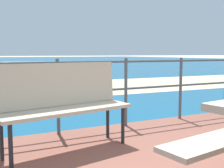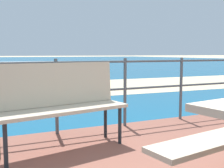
# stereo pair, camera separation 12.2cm
# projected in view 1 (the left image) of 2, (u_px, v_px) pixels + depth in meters

# --- Properties ---
(beach_strip) EXTENTS (54.09, 5.58, 0.01)m
(beach_strip) POSITION_uv_depth(u_px,v_px,m) (47.00, 89.00, 8.52)
(beach_strip) COLOR beige
(beach_strip) RESTS_ON ground
(park_bench) EXTENTS (1.47, 0.66, 0.93)m
(park_bench) POSITION_uv_depth(u_px,v_px,m) (63.00, 99.00, 2.98)
(park_bench) COLOR #BCAD93
(park_bench) RESTS_ON patio_paving
(railing_fence) EXTENTS (5.94, 0.04, 0.97)m
(railing_fence) POSITION_uv_depth(u_px,v_px,m) (126.00, 84.00, 3.96)
(railing_fence) COLOR #4C5156
(railing_fence) RESTS_ON patio_paving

